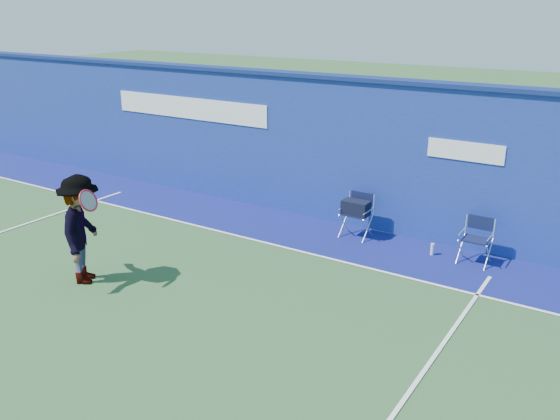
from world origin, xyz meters
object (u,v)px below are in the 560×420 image
Objects in this scene: directors_chair_left at (356,219)px; water_bottle at (432,249)px; tennis_player at (82,230)px; directors_chair_right at (475,249)px.

directors_chair_left is 1.63m from water_bottle.
tennis_player reaches higher than water_bottle.
directors_chair_right is 0.77m from water_bottle.
directors_chair_right is at bearing 4.78° from water_bottle.
directors_chair_left is at bearing 177.55° from water_bottle.
directors_chair_right reaches higher than water_bottle.
tennis_player is (-2.95, -4.27, 0.55)m from directors_chair_left.
directors_chair_left is at bearing 55.35° from tennis_player.
directors_chair_left is 1.06× the size of directors_chair_right.
tennis_player is (-4.56, -4.20, 0.81)m from water_bottle.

